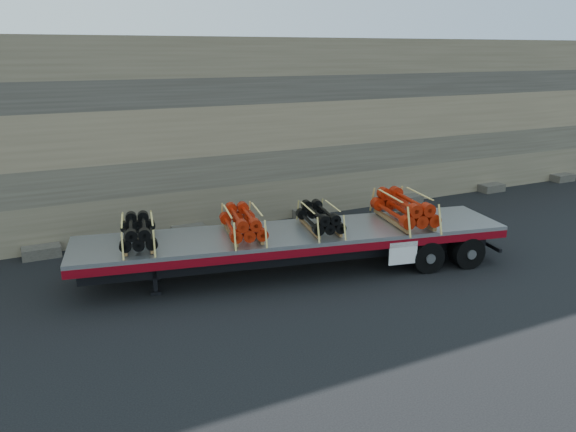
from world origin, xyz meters
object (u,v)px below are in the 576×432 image
trailer (295,252)px  bundle_midrear (320,218)px  bundle_rear (404,209)px  bundle_front (138,233)px  bundle_midfront (243,223)px

trailer → bundle_midrear: bearing=0.0°
bundle_midrear → bundle_rear: bundle_rear is taller
bundle_front → bundle_midrear: bundle_front is taller
bundle_midfront → bundle_rear: 5.16m
trailer → bundle_midrear: 1.27m
bundle_midfront → bundle_midrear: (2.33, -0.47, -0.03)m
bundle_midfront → bundle_front: bearing=180.0°
bundle_midrear → bundle_rear: size_ratio=0.79×
trailer → bundle_front: bearing=180.0°
bundle_front → bundle_rear: 8.13m
trailer → bundle_front: 4.66m
bundle_midfront → trailer: bearing=-0.0°
bundle_front → bundle_rear: bundle_rear is taller
bundle_midrear → bundle_rear: 2.79m
bundle_rear → bundle_front: bearing=180.0°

